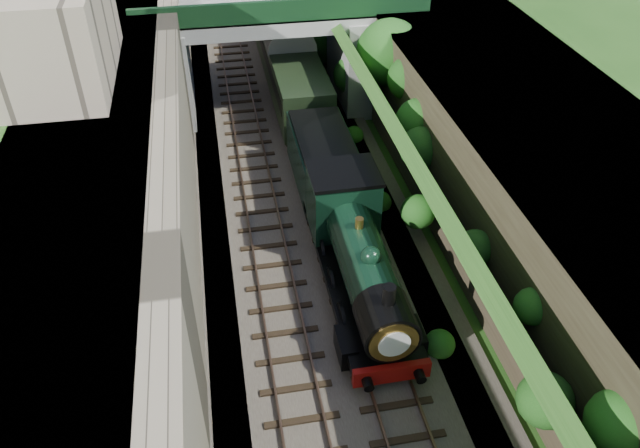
{
  "coord_description": "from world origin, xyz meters",
  "views": [
    {
      "loc": [
        -3.67,
        -11.44,
        17.72
      ],
      "look_at": [
        0.0,
        8.21,
        2.38
      ],
      "focal_mm": 35.0,
      "sensor_mm": 36.0,
      "label": 1
    }
  ],
  "objects_px": {
    "tender": "(323,165)",
    "locomotive": "(359,258)",
    "road_bridge": "(286,39)",
    "tree": "(390,54)"
  },
  "relations": [
    {
      "from": "tender",
      "to": "locomotive",
      "type": "bearing_deg",
      "value": -90.0
    },
    {
      "from": "road_bridge",
      "to": "locomotive",
      "type": "bearing_deg",
      "value": -89.17
    },
    {
      "from": "locomotive",
      "to": "tender",
      "type": "relative_size",
      "value": 1.7
    },
    {
      "from": "locomotive",
      "to": "tree",
      "type": "bearing_deg",
      "value": 69.9
    },
    {
      "from": "road_bridge",
      "to": "locomotive",
      "type": "height_order",
      "value": "road_bridge"
    },
    {
      "from": "road_bridge",
      "to": "tender",
      "type": "distance_m",
      "value": 10.51
    },
    {
      "from": "road_bridge",
      "to": "tree",
      "type": "height_order",
      "value": "road_bridge"
    },
    {
      "from": "tree",
      "to": "tender",
      "type": "bearing_deg",
      "value": -130.52
    },
    {
      "from": "tree",
      "to": "locomotive",
      "type": "xyz_separation_m",
      "value": [
        -4.71,
        -12.88,
        -2.75
      ]
    },
    {
      "from": "locomotive",
      "to": "road_bridge",
      "type": "bearing_deg",
      "value": 90.83
    }
  ]
}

